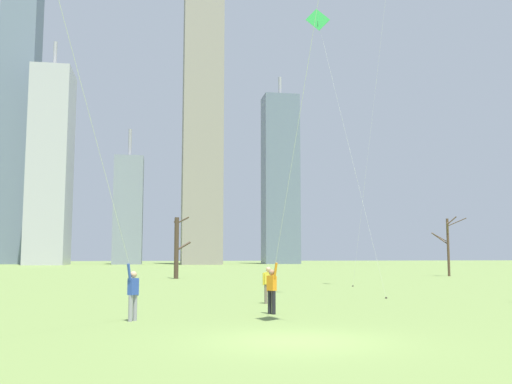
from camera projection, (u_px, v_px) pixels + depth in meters
The scene contains 12 objects.
ground_plane at pixel (297, 341), 14.40m from camera, with size 400.00×400.00×0.00m, color olive.
kite_flyer_midfield_right_orange at pixel (291, 173), 19.65m from camera, with size 1.71×8.58×18.04m.
kite_flyer_foreground_right_teal at pixel (111, 210), 17.08m from camera, with size 4.69×13.35×18.48m.
bystander_watching_nearby at pixel (268, 283), 25.47m from camera, with size 0.50×0.26×1.62m.
distant_kite_low_near_trees_green at pixel (321, 35), 30.14m from camera, with size 3.73×1.19×15.17m.
bare_tree_left_of_center at pixel (177, 246), 52.45m from camera, with size 1.58×1.49×5.69m.
bare_tree_leftmost at pixel (448, 243), 58.73m from camera, with size 3.15×3.11×6.13m.
skyline_slender_spire at pixel (203, 120), 133.76m from camera, with size 9.14×7.39×67.14m.
skyline_wide_slab at pixel (280, 179), 143.16m from camera, with size 8.66×6.89×47.28m.
skyline_tall_tower at pixel (18, 123), 141.38m from camera, with size 8.37×9.29×69.37m.
skyline_mid_tower_right at pixel (128, 210), 136.32m from camera, with size 6.70×8.38×32.44m.
skyline_squat_block at pixel (51, 166), 128.30m from camera, with size 8.40×11.93×50.87m.
Camera 1 is at (-3.54, -14.33, 2.15)m, focal length 40.20 mm.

